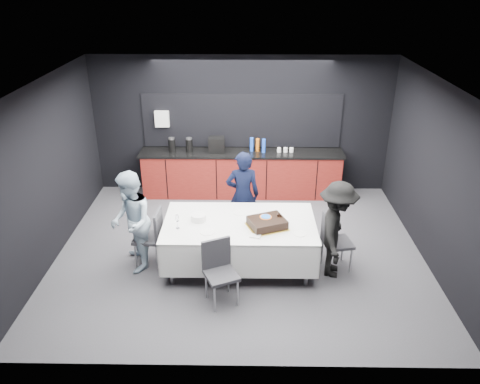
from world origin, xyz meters
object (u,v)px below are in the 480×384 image
(champagne_flute, at_px, (177,219))
(chair_right, at_px, (333,238))
(person_center, at_px, (243,195))
(person_right, at_px, (336,230))
(chair_near, at_px, (219,267))
(person_left, at_px, (131,222))
(cake_assembly, at_px, (267,223))
(chair_left, at_px, (152,233))
(party_table, at_px, (239,230))
(plate_stack, at_px, (199,217))

(champagne_flute, relative_size, chair_right, 0.24)
(person_center, distance_m, person_right, 1.79)
(champagne_flute, relative_size, chair_near, 0.24)
(chair_near, height_order, person_left, person_left)
(champagne_flute, bearing_deg, person_center, 49.52)
(cake_assembly, distance_m, person_right, 1.03)
(chair_left, height_order, person_left, person_left)
(person_center, bearing_deg, champagne_flute, 44.87)
(chair_right, relative_size, person_center, 0.59)
(chair_near, relative_size, person_center, 0.59)
(cake_assembly, relative_size, person_right, 0.45)
(cake_assembly, bearing_deg, chair_left, 173.74)
(party_table, bearing_deg, champagne_flute, -167.55)
(chair_left, xyz_separation_m, chair_near, (1.10, -0.90, 0.00))
(champagne_flute, height_order, chair_near, champagne_flute)
(chair_left, relative_size, person_right, 0.60)
(party_table, height_order, person_left, person_left)
(chair_right, bearing_deg, chair_near, -155.27)
(plate_stack, height_order, person_left, person_left)
(plate_stack, height_order, person_center, person_center)
(cake_assembly, height_order, plate_stack, cake_assembly)
(plate_stack, bearing_deg, person_right, -6.52)
(person_center, relative_size, person_right, 1.03)
(person_center, bearing_deg, person_right, 137.15)
(cake_assembly, bearing_deg, plate_stack, 169.64)
(plate_stack, xyz_separation_m, person_right, (2.07, -0.24, -0.07))
(chair_left, relative_size, chair_near, 1.00)
(chair_left, bearing_deg, chair_right, -2.23)
(party_table, xyz_separation_m, chair_left, (-1.37, 0.06, -0.11))
(person_left, bearing_deg, person_right, 71.55)
(cake_assembly, height_order, chair_near, cake_assembly)
(chair_near, relative_size, person_left, 0.58)
(person_right, bearing_deg, person_left, 100.06)
(party_table, relative_size, person_right, 1.52)
(cake_assembly, height_order, person_left, person_left)
(plate_stack, relative_size, chair_left, 0.25)
(chair_left, bearing_deg, chair_near, -39.21)
(party_table, xyz_separation_m, champagne_flute, (-0.92, -0.20, 0.30))
(champagne_flute, relative_size, person_right, 0.15)
(chair_near, height_order, person_right, person_right)
(party_table, height_order, cake_assembly, cake_assembly)
(chair_near, bearing_deg, champagne_flute, 135.53)
(person_right, bearing_deg, chair_right, 15.08)
(plate_stack, relative_size, person_right, 0.15)
(plate_stack, relative_size, person_center, 0.15)
(chair_left, bearing_deg, cake_assembly, -6.26)
(champagne_flute, height_order, chair_left, champagne_flute)
(champagne_flute, height_order, person_left, person_left)
(chair_right, xyz_separation_m, person_right, (0.01, -0.13, 0.23))
(cake_assembly, bearing_deg, person_left, 178.00)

